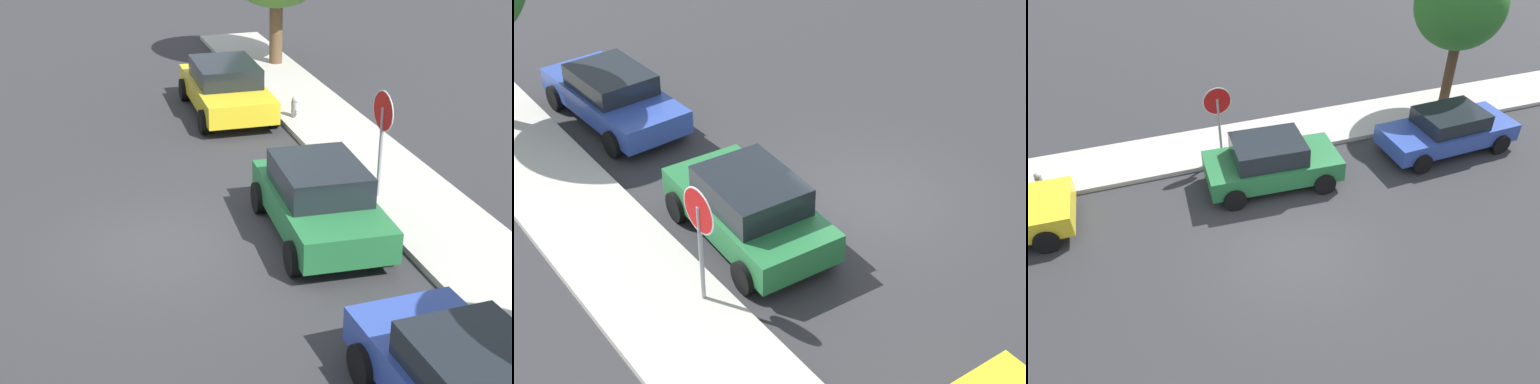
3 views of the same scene
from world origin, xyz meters
The scene contains 5 objects.
ground_plane centered at (0.00, 0.00, 0.00)m, with size 60.00×60.00×0.00m, color #2D2D30.
sidewalk_curb centered at (0.00, 5.27, 0.07)m, with size 32.00×2.27×0.14m, color #B2ADA3.
stop_sign centered at (-0.74, 4.59, 1.71)m, with size 0.86×0.08×2.46m.
parked_car_green centered at (0.35, 2.85, 0.76)m, with size 3.95×2.18×1.48m.
parked_car_blue centered at (6.28, 2.78, 0.70)m, with size 4.44×2.14×1.36m.
Camera 2 is at (-9.89, 9.81, 9.53)m, focal length 55.00 mm.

